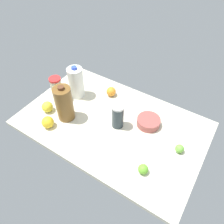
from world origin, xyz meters
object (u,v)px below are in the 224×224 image
(tumbler_cup, at_px, (57,89))
(shaker_bottle, at_px, (118,116))
(mixing_bowl, at_px, (148,122))
(lemon_near_front, at_px, (48,122))
(lemon_loose, at_px, (47,107))
(lime_by_jug, at_px, (143,169))
(chocolate_milk_jug, at_px, (64,104))
(orange_beside_bowl, at_px, (111,92))
(milk_jug, at_px, (76,82))
(lime_far_back, at_px, (180,149))

(tumbler_cup, distance_m, shaker_bottle, 0.49)
(mixing_bowl, distance_m, lemon_near_front, 0.65)
(shaker_bottle, xyz_separation_m, lemon_loose, (0.48, 0.15, -0.05))
(shaker_bottle, xyz_separation_m, lime_by_jug, (-0.29, 0.21, -0.06))
(chocolate_milk_jug, xyz_separation_m, orange_beside_bowl, (-0.13, -0.35, -0.09))
(chocolate_milk_jug, height_order, lemon_near_front, chocolate_milk_jug)
(milk_jug, bearing_deg, lemon_near_front, 96.05)
(lime_far_back, relative_size, lime_by_jug, 0.91)
(mixing_bowl, xyz_separation_m, lemon_near_front, (0.54, 0.37, 0.01))
(lime_far_back, bearing_deg, chocolate_milk_jug, 11.07)
(tumbler_cup, bearing_deg, chocolate_milk_jug, 147.73)
(milk_jug, bearing_deg, lemon_loose, 74.67)
(shaker_bottle, height_order, lemon_loose, shaker_bottle)
(shaker_bottle, relative_size, orange_beside_bowl, 2.51)
(lime_by_jug, bearing_deg, mixing_bowl, -68.58)
(shaker_bottle, bearing_deg, lime_far_back, -176.68)
(tumbler_cup, height_order, lemon_loose, tumbler_cup)
(chocolate_milk_jug, height_order, shaker_bottle, chocolate_milk_jug)
(tumbler_cup, distance_m, milk_jug, 0.14)
(tumbler_cup, relative_size, orange_beside_bowl, 2.72)
(tumbler_cup, xyz_separation_m, mixing_bowl, (-0.66, -0.13, -0.07))
(shaker_bottle, relative_size, lemon_loose, 2.32)
(chocolate_milk_jug, distance_m, lime_by_jug, 0.64)
(lemon_loose, xyz_separation_m, lime_by_jug, (-0.77, 0.06, -0.01))
(milk_jug, xyz_separation_m, lemon_near_front, (-0.04, 0.35, -0.08))
(mixing_bowl, xyz_separation_m, lemon_loose, (0.64, 0.26, 0.01))
(milk_jug, bearing_deg, lime_far_back, 175.03)
(lemon_loose, bearing_deg, shaker_bottle, -162.72)
(lemon_loose, relative_size, orange_beside_bowl, 1.08)
(tumbler_cup, distance_m, lemon_near_front, 0.27)
(milk_jug, distance_m, lime_by_jug, 0.77)
(lemon_near_front, bearing_deg, orange_beside_bowl, -110.32)
(mixing_bowl, bearing_deg, milk_jug, 1.97)
(tumbler_cup, relative_size, lime_far_back, 3.70)
(milk_jug, height_order, lime_far_back, milk_jug)
(shaker_bottle, xyz_separation_m, lemon_near_front, (0.37, 0.25, -0.05))
(lemon_loose, xyz_separation_m, lime_far_back, (-0.89, -0.17, -0.01))
(mixing_bowl, relative_size, orange_beside_bowl, 2.16)
(milk_jug, distance_m, orange_beside_bowl, 0.26)
(lime_by_jug, bearing_deg, orange_beside_bowl, -41.78)
(lime_by_jug, bearing_deg, chocolate_milk_jug, -8.24)
(tumbler_cup, xyz_separation_m, milk_jug, (-0.08, -0.11, 0.02))
(tumbler_cup, xyz_separation_m, shaker_bottle, (-0.49, -0.02, -0.01))
(lemon_loose, bearing_deg, milk_jug, -105.33)
(mixing_bowl, relative_size, lime_far_back, 2.94)
(chocolate_milk_jug, relative_size, lemon_near_front, 3.40)
(orange_beside_bowl, bearing_deg, lemon_near_front, 69.68)
(milk_jug, height_order, shaker_bottle, milk_jug)
(chocolate_milk_jug, distance_m, mixing_bowl, 0.56)
(chocolate_milk_jug, height_order, lime_by_jug, chocolate_milk_jug)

